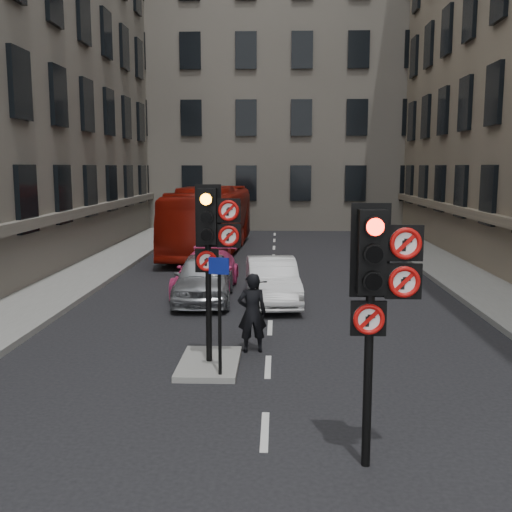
# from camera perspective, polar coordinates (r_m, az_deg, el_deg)

# --- Properties ---
(ground) EXTENTS (120.00, 120.00, 0.00)m
(ground) POSITION_cam_1_polar(r_m,az_deg,el_deg) (7.84, 0.50, -22.53)
(ground) COLOR black
(ground) RESTS_ON ground
(pavement_left) EXTENTS (3.00, 50.00, 0.16)m
(pavement_left) POSITION_cam_1_polar(r_m,az_deg,el_deg) (20.51, -19.08, -3.09)
(pavement_left) COLOR gray
(pavement_left) RESTS_ON ground
(pavement_right) EXTENTS (3.00, 50.00, 0.16)m
(pavement_right) POSITION_cam_1_polar(r_m,az_deg,el_deg) (20.38, 22.23, -3.33)
(pavement_right) COLOR gray
(pavement_right) RESTS_ON ground
(centre_island) EXTENTS (1.20, 2.00, 0.12)m
(centre_island) POSITION_cam_1_polar(r_m,az_deg,el_deg) (12.45, -4.46, -10.16)
(centre_island) COLOR gray
(centre_island) RESTS_ON ground
(building_far) EXTENTS (30.00, 14.00, 20.00)m
(building_far) POSITION_cam_1_polar(r_m,az_deg,el_deg) (45.11, 1.92, 16.13)
(building_far) COLOR slate
(building_far) RESTS_ON ground
(signal_near) EXTENTS (0.91, 0.40, 3.58)m
(signal_near) POSITION_cam_1_polar(r_m,az_deg,el_deg) (7.95, 11.50, -2.25)
(signal_near) COLOR black
(signal_near) RESTS_ON ground
(signal_far) EXTENTS (0.91, 0.40, 3.58)m
(signal_far) POSITION_cam_1_polar(r_m,az_deg,el_deg) (11.86, -4.20, 2.01)
(signal_far) COLOR black
(signal_far) RESTS_ON centre_island
(car_silver) EXTENTS (1.85, 4.25, 1.43)m
(car_silver) POSITION_cam_1_polar(r_m,az_deg,el_deg) (18.19, -4.98, -2.05)
(car_silver) COLOR #9B9FA2
(car_silver) RESTS_ON ground
(car_white) EXTENTS (1.79, 4.17, 1.33)m
(car_white) POSITION_cam_1_polar(r_m,az_deg,el_deg) (17.83, 1.55, -2.39)
(car_white) COLOR silver
(car_white) RESTS_ON ground
(car_pink) EXTENTS (1.94, 4.45, 1.27)m
(car_pink) POSITION_cam_1_polar(r_m,az_deg,el_deg) (19.50, -4.72, -1.56)
(car_pink) COLOR #E54387
(car_pink) RESTS_ON ground
(bus_red) EXTENTS (3.19, 11.25, 3.10)m
(bus_red) POSITION_cam_1_polar(r_m,az_deg,el_deg) (28.34, -4.35, 3.47)
(bus_red) COLOR maroon
(bus_red) RESTS_ON ground
(motorcycle) EXTENTS (0.69, 1.86, 1.09)m
(motorcycle) POSITION_cam_1_polar(r_m,az_deg,el_deg) (16.35, 0.05, -3.82)
(motorcycle) COLOR black
(motorcycle) RESTS_ON ground
(motorcyclist) EXTENTS (0.70, 0.53, 1.76)m
(motorcyclist) POSITION_cam_1_polar(r_m,az_deg,el_deg) (13.12, -0.37, -5.44)
(motorcyclist) COLOR black
(motorcyclist) RESTS_ON ground
(info_sign) EXTENTS (0.39, 0.15, 2.26)m
(info_sign) POSITION_cam_1_polar(r_m,az_deg,el_deg) (11.22, -3.50, -4.17)
(info_sign) COLOR black
(info_sign) RESTS_ON centre_island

